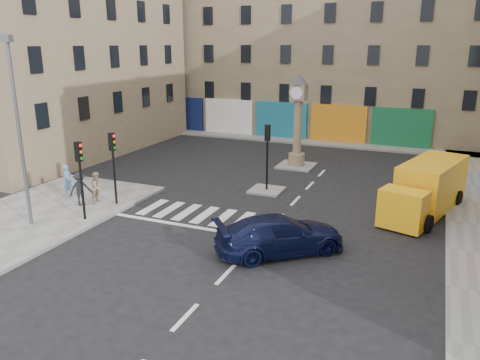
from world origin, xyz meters
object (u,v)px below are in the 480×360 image
Objects in this scene: traffic_light_island at (267,147)px; navy_sedan at (280,235)px; traffic_light_left_far at (113,157)px; pedestrian_dark at (80,189)px; traffic_light_left_near at (80,168)px; clock_pillar at (298,115)px; pedestrian_blue at (68,180)px; lamp_post at (18,123)px; pedestrian_tan at (97,187)px; yellow_van at (427,188)px.

traffic_light_island is 0.71× the size of navy_sedan.
traffic_light_left_far is 2.36m from pedestrian_dark.
traffic_light_left_near is 15.19m from clock_pillar.
traffic_light_island is 11.02m from pedestrian_blue.
traffic_light_left_near is 2.12× the size of pedestrian_dark.
traffic_light_left_far is 2.12× the size of pedestrian_dark.
pedestrian_blue is (-3.25, 0.13, -1.62)m from traffic_light_left_far.
pedestrian_blue is at bearing 108.90° from lamp_post.
pedestrian_tan is at bearing 75.70° from lamp_post.
navy_sedan is 8.98m from yellow_van.
navy_sedan is (3.22, -13.40, -2.79)m from clock_pillar.
lamp_post reaches higher than clock_pillar.
yellow_van is at bearing -0.57° from traffic_light_island.
traffic_light_left_far reaches higher than pedestrian_dark.
pedestrian_tan is (-0.98, -0.20, -1.66)m from traffic_light_left_far.
clock_pillar is (6.30, 11.40, 0.93)m from traffic_light_left_far.
traffic_light_left_far is 0.71× the size of navy_sedan.
navy_sedan is (11.42, 1.80, -4.03)m from lamp_post.
traffic_light_left_far is 8.30m from traffic_light_island.
yellow_van reaches higher than pedestrian_dark.
pedestrian_tan is at bearing 39.79° from navy_sedan.
clock_pillar is 1.16× the size of navy_sedan.
clock_pillar reaches higher than pedestrian_dark.
clock_pillar reaches higher than navy_sedan.
pedestrian_blue is 1.04× the size of pedestrian_tan.
clock_pillar is at bearing 61.65° from lamp_post.
traffic_light_island is 8.52m from yellow_van.
navy_sedan is 3.21× the size of pedestrian_tan.
traffic_light_left_far is at bearing 63.43° from lamp_post.
traffic_light_left_far is at bearing -80.91° from pedestrian_tan.
pedestrian_blue is at bearing 40.03° from navy_sedan.
pedestrian_dark is (-1.48, 1.50, -1.60)m from traffic_light_left_near.
traffic_light_left_near reaches higher than pedestrian_blue.
traffic_light_left_far reaches higher than traffic_light_island.
pedestrian_blue is at bearing -130.28° from clock_pillar.
pedestrian_dark is (-16.19, -6.22, -0.21)m from yellow_van.
traffic_light_left_far reaches higher than navy_sedan.
pedestrian_dark is (1.76, -1.03, 0.03)m from pedestrian_blue.
navy_sedan is 3.00× the size of pedestrian_dark.
yellow_van is 4.20× the size of pedestrian_blue.
clock_pillar is 10.63m from yellow_van.
yellow_van reaches higher than pedestrian_tan.
lamp_post is 12.24m from navy_sedan.
traffic_light_left_far is at bearing -31.83° from pedestrian_dark.
pedestrian_blue is (-12.77, 2.13, 0.24)m from navy_sedan.
pedestrian_tan is at bearing -142.43° from traffic_light_island.
traffic_light_left_far is 15.70m from yellow_van.
clock_pillar is at bearing -26.97° from navy_sedan.
navy_sedan is at bearing -102.35° from pedestrian_tan.
lamp_post is at bearing 58.45° from navy_sedan.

